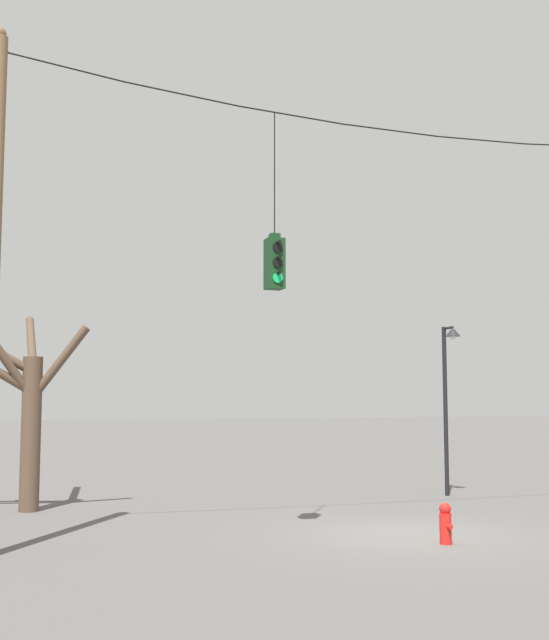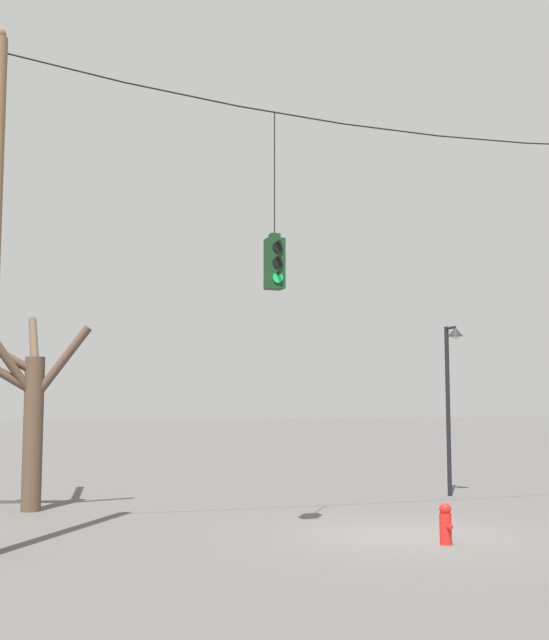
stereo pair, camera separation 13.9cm
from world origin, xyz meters
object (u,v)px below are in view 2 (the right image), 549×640
(traffic_light_near_right_pole, at_px, (275,262))
(bare_tree, at_px, (20,394))
(fire_hydrant, at_px, (446,523))
(street_lamp, at_px, (451,376))

(traffic_light_near_right_pole, xyz_separation_m, bare_tree, (-4.47, 5.75, -2.54))
(traffic_light_near_right_pole, bearing_deg, fire_hydrant, -28.55)
(street_lamp, relative_size, bare_tree, 0.83)
(fire_hydrant, bearing_deg, bare_tree, 134.96)
(traffic_light_near_right_pole, bearing_deg, street_lamp, 34.73)
(street_lamp, distance_m, bare_tree, 11.46)
(street_lamp, xyz_separation_m, fire_hydrant, (-4.15, -6.33, -2.92))
(traffic_light_near_right_pole, height_order, bare_tree, traffic_light_near_right_pole)
(bare_tree, xyz_separation_m, fire_hydrant, (7.26, -7.27, -2.40))
(street_lamp, bearing_deg, fire_hydrant, -123.24)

